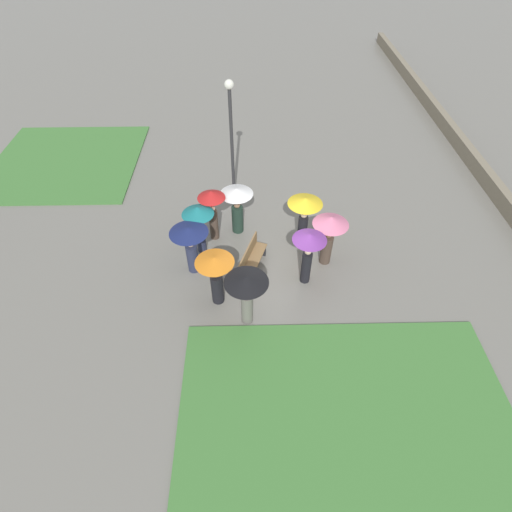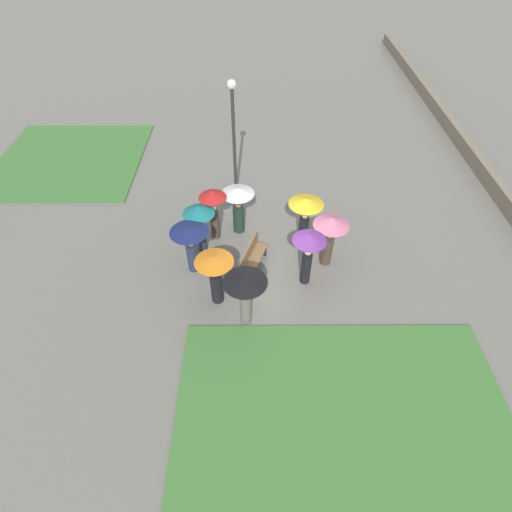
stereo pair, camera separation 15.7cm
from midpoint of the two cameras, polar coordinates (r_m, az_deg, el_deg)
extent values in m
plane|color=slate|center=(13.07, 1.83, -1.52)|extent=(90.00, 90.00, 0.00)
cube|color=#427A38|center=(9.99, 14.16, -29.43)|extent=(8.34, 8.05, 0.06)
cube|color=#427A38|center=(19.93, -25.71, 12.08)|extent=(6.25, 6.26, 0.06)
cube|color=brown|center=(12.66, -0.79, -0.70)|extent=(1.77, 0.97, 0.05)
cube|color=brown|center=(12.52, -1.58, 0.29)|extent=(1.65, 0.62, 0.45)
cube|color=#232326|center=(12.33, -1.92, -3.84)|extent=(0.20, 0.38, 0.40)
cube|color=#232326|center=(13.33, 0.28, 0.85)|extent=(0.20, 0.38, 0.40)
cylinder|color=#2D2D30|center=(15.04, -3.76, 15.34)|extent=(0.12, 0.12, 4.14)
sphere|color=white|center=(14.08, -4.22, 23.25)|extent=(0.32, 0.32, 0.32)
cylinder|color=#282D47|center=(13.40, -8.17, 2.38)|extent=(0.36, 0.36, 1.02)
sphere|color=brown|center=(12.99, -8.44, 4.38)|extent=(0.21, 0.21, 0.21)
cylinder|color=#4C4C4F|center=(12.82, -8.57, 5.34)|extent=(0.02, 0.02, 0.35)
cone|color=#197075|center=(12.62, -8.72, 6.43)|extent=(1.03, 1.03, 0.27)
cylinder|color=black|center=(12.32, 6.80, -1.62)|extent=(0.36, 0.36, 1.17)
sphere|color=beige|center=(11.84, 7.08, 0.67)|extent=(0.21, 0.21, 0.21)
cylinder|color=#4C4C4F|center=(11.65, 7.20, 1.66)|extent=(0.02, 0.02, 0.35)
cone|color=#703389|center=(11.46, 7.32, 2.69)|extent=(1.01, 1.01, 0.21)
cylinder|color=black|center=(13.65, 6.31, 3.76)|extent=(0.45, 0.45, 1.08)
sphere|color=beige|center=(13.24, 6.53, 5.88)|extent=(0.21, 0.21, 0.21)
cylinder|color=#4C4C4F|center=(13.06, 6.63, 6.84)|extent=(0.02, 0.02, 0.35)
cone|color=gold|center=(12.90, 6.73, 7.81)|extent=(1.14, 1.14, 0.21)
cylinder|color=#47382D|center=(13.79, -6.36, 4.51)|extent=(0.41, 0.41, 1.18)
sphere|color=tan|center=(13.36, -6.59, 6.74)|extent=(0.19, 0.19, 0.19)
cylinder|color=#4C4C4F|center=(13.20, -6.69, 7.66)|extent=(0.02, 0.02, 0.35)
cone|color=red|center=(13.02, -6.80, 8.73)|extent=(0.91, 0.91, 0.26)
cylinder|color=#1E3328|center=(14.06, -2.97, 5.28)|extent=(0.55, 0.55, 1.03)
sphere|color=#997051|center=(13.67, -3.07, 7.30)|extent=(0.22, 0.22, 0.22)
cylinder|color=#4C4C4F|center=(13.49, -3.12, 8.26)|extent=(0.02, 0.02, 0.35)
cone|color=white|center=(13.33, -3.16, 9.23)|extent=(1.12, 1.12, 0.21)
cylinder|color=#282D47|center=(12.79, -9.37, -0.29)|extent=(0.53, 0.53, 1.03)
sphere|color=tan|center=(12.36, -9.70, 1.73)|extent=(0.21, 0.21, 0.21)
cylinder|color=#4C4C4F|center=(12.18, -9.85, 2.68)|extent=(0.02, 0.02, 0.35)
cone|color=navy|center=(12.00, -10.01, 3.65)|extent=(1.18, 1.18, 0.20)
cylinder|color=slate|center=(11.27, -1.70, -7.51)|extent=(0.46, 0.46, 1.08)
sphere|color=tan|center=(10.76, -1.77, -5.39)|extent=(0.22, 0.22, 0.22)
cylinder|color=#4C4C4F|center=(10.54, -1.81, -4.40)|extent=(0.02, 0.02, 0.35)
cone|color=black|center=(10.33, -1.84, -3.40)|extent=(1.20, 1.20, 0.20)
cylinder|color=black|center=(11.80, -5.93, -4.65)|extent=(0.46, 0.46, 1.06)
sphere|color=brown|center=(11.32, -6.16, -2.53)|extent=(0.22, 0.22, 0.22)
cylinder|color=#4C4C4F|center=(11.11, -6.28, -1.54)|extent=(0.02, 0.02, 0.35)
cone|color=orange|center=(10.92, -6.38, -0.58)|extent=(1.11, 1.11, 0.18)
cylinder|color=#47382D|center=(13.05, 9.66, 0.91)|extent=(0.51, 0.51, 1.06)
sphere|color=brown|center=(12.63, 10.00, 2.96)|extent=(0.19, 0.19, 0.19)
cylinder|color=#4C4C4F|center=(12.46, 10.15, 3.89)|extent=(0.02, 0.02, 0.35)
cone|color=pink|center=(12.26, 10.33, 4.99)|extent=(1.11, 1.11, 0.27)
camera|label=1|loc=(0.08, -90.37, -0.37)|focal=28.00mm
camera|label=2|loc=(0.08, 89.63, 0.37)|focal=28.00mm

